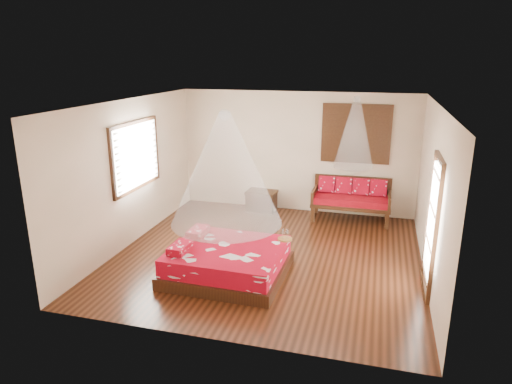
% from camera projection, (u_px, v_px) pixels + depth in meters
% --- Properties ---
extents(room, '(5.54, 5.54, 2.84)m').
position_uv_depth(room, '(269.00, 183.00, 8.10)').
color(room, black).
rests_on(room, ground).
extents(bed, '(1.95, 1.77, 0.63)m').
position_uv_depth(bed, '(227.00, 261.00, 7.67)').
color(bed, black).
rests_on(bed, floor).
extents(daybed, '(1.72, 0.76, 0.94)m').
position_uv_depth(daybed, '(351.00, 197.00, 10.22)').
color(daybed, black).
rests_on(daybed, floor).
extents(storage_chest, '(0.73, 0.55, 0.48)m').
position_uv_depth(storage_chest, '(262.00, 201.00, 10.89)').
color(storage_chest, black).
rests_on(storage_chest, floor).
extents(shutter_panel, '(1.52, 0.06, 1.32)m').
position_uv_depth(shutter_panel, '(356.00, 134.00, 10.13)').
color(shutter_panel, black).
rests_on(shutter_panel, wall_back).
extents(window_left, '(0.10, 1.74, 1.34)m').
position_uv_depth(window_left, '(136.00, 155.00, 8.88)').
color(window_left, black).
rests_on(window_left, wall_left).
extents(glazed_door, '(0.08, 1.02, 2.16)m').
position_uv_depth(glazed_door, '(432.00, 226.00, 6.96)').
color(glazed_door, black).
rests_on(glazed_door, floor).
extents(wine_tray, '(0.25, 0.25, 0.20)m').
position_uv_depth(wine_tray, '(285.00, 237.00, 7.90)').
color(wine_tray, brown).
rests_on(wine_tray, bed).
extents(mosquito_net_main, '(1.80, 1.80, 1.80)m').
position_uv_depth(mosquito_net_main, '(226.00, 169.00, 7.20)').
color(mosquito_net_main, white).
rests_on(mosquito_net_main, ceiling).
extents(mosquito_net_daybed, '(0.85, 0.85, 1.50)m').
position_uv_depth(mosquito_net_daybed, '(355.00, 133.00, 9.67)').
color(mosquito_net_daybed, white).
rests_on(mosquito_net_daybed, ceiling).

